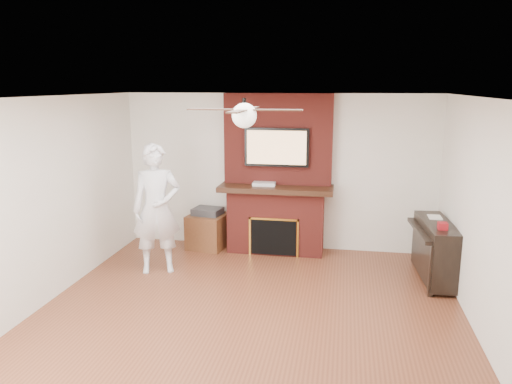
% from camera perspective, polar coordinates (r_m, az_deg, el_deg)
% --- Properties ---
extents(room_shell, '(5.36, 5.86, 2.86)m').
position_cam_1_polar(room_shell, '(5.40, -1.29, -2.67)').
color(room_shell, brown).
rests_on(room_shell, ground).
extents(fireplace, '(1.78, 0.64, 2.50)m').
position_cam_1_polar(fireplace, '(7.90, 2.38, 0.24)').
color(fireplace, maroon).
rests_on(fireplace, ground).
extents(tv, '(1.00, 0.08, 0.60)m').
position_cam_1_polar(tv, '(7.74, 2.38, 5.13)').
color(tv, black).
rests_on(tv, fireplace).
extents(ceiling_fan, '(1.21, 1.21, 0.31)m').
position_cam_1_polar(ceiling_fan, '(5.23, -1.35, 8.86)').
color(ceiling_fan, black).
rests_on(ceiling_fan, room_shell).
extents(person, '(0.79, 0.67, 1.84)m').
position_cam_1_polar(person, '(7.15, -11.28, -1.90)').
color(person, silver).
rests_on(person, ground).
extents(side_table, '(0.67, 0.67, 0.67)m').
position_cam_1_polar(side_table, '(8.23, -5.51, -4.26)').
color(side_table, '#542E18').
rests_on(side_table, ground).
extents(piano, '(0.55, 1.28, 0.91)m').
position_cam_1_polar(piano, '(7.24, 19.79, -6.18)').
color(piano, black).
rests_on(piano, ground).
extents(cable_box, '(0.36, 0.21, 0.05)m').
position_cam_1_polar(cable_box, '(7.81, 0.94, 0.93)').
color(cable_box, silver).
rests_on(cable_box, fireplace).
extents(candle_green, '(0.07, 0.07, 0.08)m').
position_cam_1_polar(candle_green, '(7.96, 1.73, -6.82)').
color(candle_green, '#507F32').
rests_on(candle_green, ground).
extents(candle_cream, '(0.08, 0.08, 0.10)m').
position_cam_1_polar(candle_cream, '(7.97, 3.17, -6.71)').
color(candle_cream, beige).
rests_on(candle_cream, ground).
extents(candle_blue, '(0.06, 0.06, 0.08)m').
position_cam_1_polar(candle_blue, '(7.94, 3.52, -6.87)').
color(candle_blue, '#3952AD').
rests_on(candle_blue, ground).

